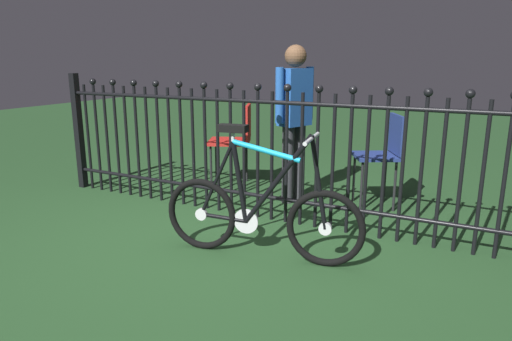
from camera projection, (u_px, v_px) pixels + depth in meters
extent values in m
plane|color=#204221|center=(224.00, 244.00, 3.44)|extent=(20.00, 20.00, 0.00)
cylinder|color=black|center=(79.00, 137.00, 4.84)|extent=(0.03, 0.03, 1.10)
sphere|color=black|center=(74.00, 81.00, 4.70)|extent=(0.06, 0.06, 0.06)
cylinder|color=black|center=(88.00, 138.00, 4.78)|extent=(0.03, 0.03, 1.10)
cylinder|color=black|center=(98.00, 139.00, 4.72)|extent=(0.03, 0.03, 1.10)
sphere|color=black|center=(93.00, 81.00, 4.58)|extent=(0.06, 0.06, 0.06)
cylinder|color=black|center=(107.00, 140.00, 4.67)|extent=(0.03, 0.03, 1.10)
cylinder|color=black|center=(117.00, 141.00, 4.61)|extent=(0.03, 0.03, 1.10)
sphere|color=black|center=(113.00, 82.00, 4.47)|extent=(0.06, 0.06, 0.06)
cylinder|color=black|center=(127.00, 142.00, 4.55)|extent=(0.03, 0.03, 1.10)
cylinder|color=black|center=(137.00, 143.00, 4.49)|extent=(0.03, 0.03, 1.10)
sphere|color=black|center=(133.00, 83.00, 4.35)|extent=(0.06, 0.06, 0.06)
cylinder|color=black|center=(148.00, 144.00, 4.43)|extent=(0.03, 0.03, 1.10)
cylinder|color=black|center=(159.00, 145.00, 4.37)|extent=(0.03, 0.03, 1.10)
sphere|color=black|center=(156.00, 84.00, 4.23)|extent=(0.06, 0.06, 0.06)
cylinder|color=black|center=(170.00, 146.00, 4.31)|extent=(0.03, 0.03, 1.10)
cylinder|color=black|center=(181.00, 148.00, 4.25)|extent=(0.03, 0.03, 1.10)
sphere|color=black|center=(179.00, 84.00, 4.11)|extent=(0.06, 0.06, 0.06)
cylinder|color=black|center=(193.00, 149.00, 4.19)|extent=(0.03, 0.03, 1.10)
cylinder|color=black|center=(205.00, 150.00, 4.13)|extent=(0.03, 0.03, 1.10)
sphere|color=black|center=(204.00, 85.00, 3.99)|extent=(0.06, 0.06, 0.06)
cylinder|color=black|center=(218.00, 152.00, 4.08)|extent=(0.03, 0.03, 1.10)
cylinder|color=black|center=(231.00, 153.00, 4.02)|extent=(0.03, 0.03, 1.10)
sphere|color=black|center=(230.00, 86.00, 3.88)|extent=(0.06, 0.06, 0.06)
cylinder|color=black|center=(244.00, 154.00, 3.96)|extent=(0.03, 0.03, 1.10)
cylinder|color=black|center=(258.00, 156.00, 3.90)|extent=(0.03, 0.03, 1.10)
sphere|color=black|center=(258.00, 87.00, 3.76)|extent=(0.06, 0.06, 0.06)
cylinder|color=black|center=(272.00, 157.00, 3.84)|extent=(0.03, 0.03, 1.10)
cylinder|color=black|center=(286.00, 159.00, 3.78)|extent=(0.03, 0.03, 1.10)
sphere|color=black|center=(287.00, 88.00, 3.64)|extent=(0.06, 0.06, 0.06)
cylinder|color=black|center=(301.00, 161.00, 3.72)|extent=(0.03, 0.03, 1.10)
cylinder|color=black|center=(317.00, 162.00, 3.66)|extent=(0.03, 0.03, 1.10)
sphere|color=black|center=(319.00, 89.00, 3.52)|extent=(0.06, 0.06, 0.06)
cylinder|color=black|center=(333.00, 164.00, 3.60)|extent=(0.03, 0.03, 1.10)
cylinder|color=black|center=(349.00, 166.00, 3.54)|extent=(0.03, 0.03, 1.10)
sphere|color=black|center=(353.00, 90.00, 3.40)|extent=(0.06, 0.06, 0.06)
cylinder|color=black|center=(366.00, 168.00, 3.49)|extent=(0.03, 0.03, 1.10)
cylinder|color=black|center=(384.00, 170.00, 3.43)|extent=(0.03, 0.03, 1.10)
sphere|color=black|center=(389.00, 91.00, 3.29)|extent=(0.06, 0.06, 0.06)
cylinder|color=black|center=(402.00, 172.00, 3.37)|extent=(0.03, 0.03, 1.10)
cylinder|color=black|center=(421.00, 174.00, 3.31)|extent=(0.03, 0.03, 1.10)
sphere|color=black|center=(428.00, 92.00, 3.17)|extent=(0.06, 0.06, 0.06)
cylinder|color=black|center=(441.00, 176.00, 3.25)|extent=(0.03, 0.03, 1.10)
cylinder|color=black|center=(461.00, 178.00, 3.19)|extent=(0.03, 0.03, 1.10)
sphere|color=black|center=(470.00, 94.00, 3.05)|extent=(0.06, 0.06, 0.06)
cylinder|color=black|center=(482.00, 180.00, 3.13)|extent=(0.03, 0.03, 1.10)
cylinder|color=black|center=(504.00, 182.00, 3.07)|extent=(0.03, 0.03, 1.10)
cylinder|color=black|center=(263.00, 196.00, 3.96)|extent=(4.36, 0.03, 0.03)
cylinder|color=black|center=(263.00, 102.00, 3.77)|extent=(4.36, 0.03, 0.03)
cube|color=black|center=(79.00, 132.00, 4.83)|extent=(0.07, 0.07, 1.21)
torus|color=black|center=(201.00, 214.00, 3.30)|extent=(0.53, 0.13, 0.53)
cylinder|color=silver|center=(201.00, 214.00, 3.30)|extent=(0.09, 0.04, 0.09)
torus|color=black|center=(325.00, 229.00, 3.02)|extent=(0.53, 0.13, 0.53)
cylinder|color=silver|center=(325.00, 229.00, 3.02)|extent=(0.09, 0.04, 0.09)
cylinder|color=black|center=(277.00, 180.00, 3.05)|extent=(0.48, 0.11, 0.65)
cylinder|color=#19A5D8|center=(266.00, 151.00, 3.03)|extent=(0.48, 0.11, 0.14)
cylinder|color=black|center=(240.00, 182.00, 3.15)|extent=(0.13, 0.05, 0.57)
cylinder|color=black|center=(223.00, 218.00, 3.25)|extent=(0.34, 0.08, 0.04)
cylinder|color=black|center=(217.00, 179.00, 3.20)|extent=(0.28, 0.07, 0.56)
cylinder|color=black|center=(319.00, 183.00, 2.97)|extent=(0.14, 0.05, 0.63)
cylinder|color=silver|center=(312.00, 137.00, 2.91)|extent=(0.03, 0.03, 0.02)
cylinder|color=silver|center=(312.00, 139.00, 2.91)|extent=(0.09, 0.40, 0.03)
cylinder|color=silver|center=(233.00, 136.00, 3.08)|extent=(0.03, 0.03, 0.07)
cube|color=black|center=(233.00, 128.00, 3.07)|extent=(0.21, 0.12, 0.05)
cylinder|color=silver|center=(246.00, 221.00, 3.20)|extent=(0.18, 0.04, 0.18)
cylinder|color=black|center=(362.00, 187.00, 4.12)|extent=(0.02, 0.02, 0.47)
cylinder|color=black|center=(354.00, 178.00, 4.42)|extent=(0.02, 0.02, 0.47)
cylinder|color=black|center=(395.00, 186.00, 4.13)|extent=(0.02, 0.02, 0.47)
cylinder|color=black|center=(385.00, 178.00, 4.42)|extent=(0.02, 0.02, 0.47)
cube|color=navy|center=(375.00, 156.00, 4.21)|extent=(0.51, 0.51, 0.03)
cube|color=navy|center=(396.00, 134.00, 4.17)|extent=(0.20, 0.33, 0.36)
cylinder|color=black|center=(211.00, 168.00, 4.83)|extent=(0.02, 0.02, 0.47)
cylinder|color=black|center=(216.00, 160.00, 5.16)|extent=(0.02, 0.02, 0.47)
cylinder|color=black|center=(244.00, 168.00, 4.80)|extent=(0.02, 0.02, 0.47)
cylinder|color=black|center=(247.00, 161.00, 5.14)|extent=(0.02, 0.02, 0.47)
cube|color=#A51E19|center=(229.00, 141.00, 4.92)|extent=(0.57, 0.57, 0.03)
cube|color=#A51E19|center=(248.00, 122.00, 4.86)|extent=(0.19, 0.39, 0.37)
cylinder|color=#2D2D33|center=(288.00, 165.00, 4.35)|extent=(0.11, 0.11, 0.74)
cylinder|color=#2D2D33|center=(299.00, 162.00, 4.46)|extent=(0.11, 0.11, 0.74)
cube|color=#1E4C99|center=(295.00, 97.00, 4.25)|extent=(0.28, 0.34, 0.53)
cylinder|color=#1E4C99|center=(280.00, 96.00, 4.12)|extent=(0.08, 0.08, 0.50)
cylinder|color=#1E4C99|center=(309.00, 93.00, 4.38)|extent=(0.08, 0.08, 0.50)
sphere|color=brown|center=(296.00, 56.00, 4.16)|extent=(0.20, 0.20, 0.20)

